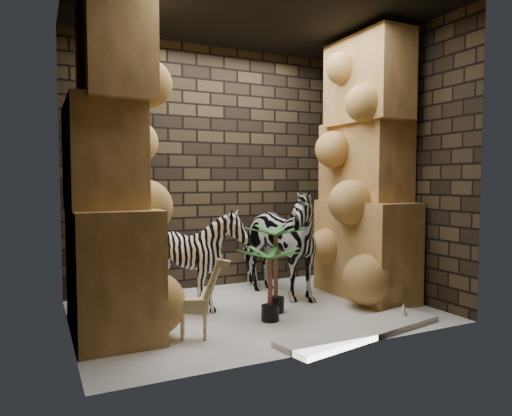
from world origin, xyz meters
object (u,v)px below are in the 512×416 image
giraffe_toy (194,296)px  palm_front (276,268)px  zebra_left (196,265)px  zebra_right (274,234)px  palm_back (270,284)px  surfboard (362,330)px

giraffe_toy → palm_front: bearing=45.4°
zebra_left → zebra_right: bearing=18.0°
palm_back → giraffe_toy: bearing=-167.8°
palm_back → surfboard: palm_back is taller
zebra_right → palm_front: zebra_right is taller
zebra_left → palm_front: bearing=-19.0°
surfboard → palm_front: bearing=101.1°
zebra_right → zebra_left: size_ratio=1.36×
zebra_right → palm_back: 0.98m
zebra_right → giraffe_toy: zebra_right is taller
giraffe_toy → palm_back: (0.82, 0.18, -0.01)m
zebra_left → giraffe_toy: 0.84m
zebra_right → palm_front: size_ratio=1.63×
palm_front → palm_back: 0.32m
zebra_right → palm_back: bearing=-133.1°
zebra_right → surfboard: (0.11, -1.45, -0.70)m
giraffe_toy → zebra_left: bearing=93.0°
giraffe_toy → palm_back: size_ratio=1.04×
giraffe_toy → palm_back: giraffe_toy is taller
zebra_right → surfboard: 1.62m
zebra_left → surfboard: 1.74m
giraffe_toy → surfboard: size_ratio=0.43×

